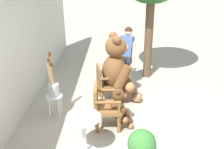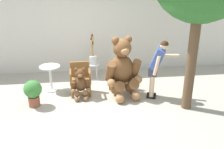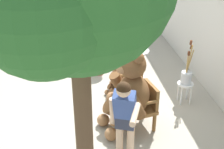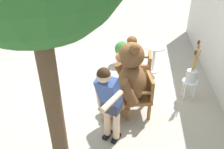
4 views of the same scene
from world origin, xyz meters
TOP-DOWN VIEW (x-y plane):
  - ground_plane at (0.00, 0.00)m, footprint 60.00×60.00m
  - back_wall at (0.00, 2.40)m, footprint 10.00×0.16m
  - wooden_chair_left at (-0.55, 0.56)m, footprint 0.57×0.53m
  - wooden_chair_right at (0.53, 0.56)m, footprint 0.65×0.62m
  - teddy_bear_large at (0.56, 0.29)m, footprint 1.00×1.00m
  - teddy_bear_small at (-0.55, 0.27)m, footprint 0.50×0.47m
  - person_visitor at (1.41, 0.06)m, footprint 0.83×0.48m
  - white_stool at (-0.13, 1.63)m, footprint 0.34×0.34m
  - brush_bucket at (-0.14, 1.64)m, footprint 0.22×0.22m
  - round_side_table at (-1.37, 0.87)m, footprint 0.56×0.56m
  - potted_plant at (-1.70, -0.04)m, footprint 0.44×0.44m

SIDE VIEW (x-z plane):
  - ground_plane at x=0.00m, z-range 0.00..0.00m
  - white_stool at x=-0.13m, z-range 0.13..0.59m
  - potted_plant at x=-1.70m, z-range 0.06..0.74m
  - teddy_bear_small at x=-0.55m, z-range -0.01..0.83m
  - round_side_table at x=-1.37m, z-range 0.09..0.81m
  - wooden_chair_left at x=-0.55m, z-range 0.03..0.89m
  - wooden_chair_right at x=0.53m, z-range 0.03..0.89m
  - brush_bucket at x=-0.14m, z-range 0.18..1.14m
  - teddy_bear_large at x=0.56m, z-range -0.02..1.59m
  - person_visitor at x=1.41m, z-range 0.14..1.70m
  - back_wall at x=0.00m, z-range 0.00..2.80m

